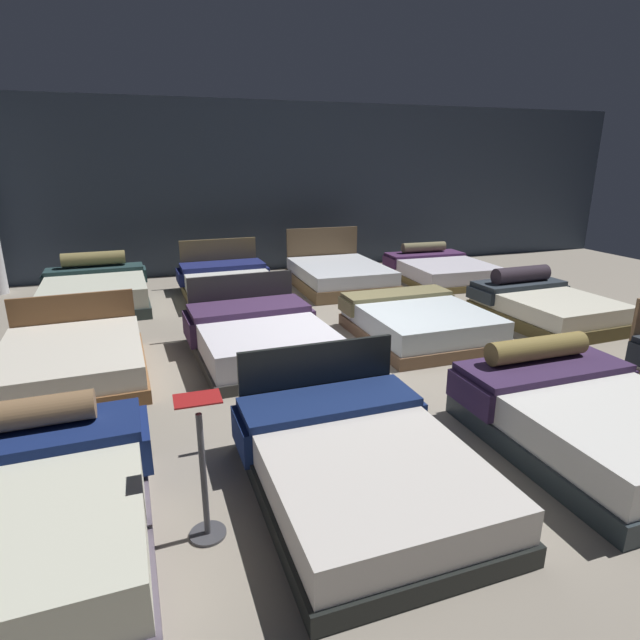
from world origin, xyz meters
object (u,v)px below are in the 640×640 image
object	(u,v)px
bed_0	(16,523)
bed_8	(96,292)
bed_4	(72,361)
price_sign	(204,485)
bed_1	(359,465)
bed_6	(419,322)
bed_5	(260,337)
bed_7	(544,306)
bed_2	(591,419)
bed_9	(229,283)
bed_11	(440,270)
bed_10	(339,276)

from	to	relation	value
bed_0	bed_8	world-z (taller)	bed_8
bed_4	price_sign	size ratio (longest dim) A/B	2.04
bed_1	bed_8	xyz separation A→B (m)	(-2.21, 5.96, 0.05)
bed_0	bed_8	size ratio (longest dim) A/B	0.97
bed_6	bed_8	xyz separation A→B (m)	(-4.30, 3.06, 0.04)
bed_5	bed_7	distance (m)	4.35
bed_2	bed_6	size ratio (longest dim) A/B	1.04
bed_4	bed_9	size ratio (longest dim) A/B	0.99
bed_9	bed_11	world-z (taller)	bed_9
bed_4	bed_7	xyz separation A→B (m)	(6.48, 0.07, 0.04)
bed_2	bed_11	world-z (taller)	bed_2
bed_1	bed_7	bearing A→B (deg)	33.87
bed_5	bed_6	xyz separation A→B (m)	(2.20, -0.05, -0.02)
bed_10	bed_5	bearing A→B (deg)	-125.48
bed_1	price_sign	size ratio (longest dim) A/B	2.08
bed_2	bed_6	bearing A→B (deg)	89.45
bed_4	bed_10	bearing A→B (deg)	32.40
bed_7	price_sign	bearing A→B (deg)	-152.64
bed_5	bed_6	size ratio (longest dim) A/B	1.05
bed_0	bed_2	distance (m)	4.32
bed_2	bed_11	distance (m)	6.34
bed_2	bed_10	distance (m)	5.99
price_sign	bed_9	bearing A→B (deg)	79.85
bed_0	bed_11	world-z (taller)	bed_0
bed_10	price_sign	size ratio (longest dim) A/B	2.17
bed_4	bed_10	xyz separation A→B (m)	(4.30, 3.05, 0.03)
bed_8	price_sign	xyz separation A→B (m)	(1.09, -6.10, 0.12)
bed_10	bed_1	bearing A→B (deg)	-108.66
bed_2	bed_5	bearing A→B (deg)	125.65
bed_8	bed_0	bearing A→B (deg)	-92.89
bed_1	bed_10	distance (m)	6.30
bed_11	price_sign	bearing A→B (deg)	-130.09
bed_9	bed_10	distance (m)	2.09
bed_10	price_sign	bearing A→B (deg)	-117.17
bed_1	bed_10	xyz separation A→B (m)	(2.06, 5.95, 0.02)
bed_0	bed_7	bearing A→B (deg)	22.58
bed_5	price_sign	size ratio (longest dim) A/B	2.10
bed_4	bed_0	bearing A→B (deg)	-92.71
bed_8	bed_1	bearing A→B (deg)	-72.39
bed_2	bed_10	size ratio (longest dim) A/B	0.95
bed_0	price_sign	size ratio (longest dim) A/B	2.04
bed_2	bed_1	bearing A→B (deg)	178.05
bed_2	bed_4	size ratio (longest dim) A/B	1.01
bed_0	bed_8	bearing A→B (deg)	87.88
bed_11	price_sign	xyz separation A→B (m)	(-5.37, -6.06, 0.17)
bed_8	bed_11	xyz separation A→B (m)	(6.46, -0.04, -0.05)
bed_10	bed_4	bearing A→B (deg)	-144.18
bed_4	bed_7	distance (m)	6.48
bed_10	price_sign	world-z (taller)	bed_10
bed_1	bed_10	world-z (taller)	bed_10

